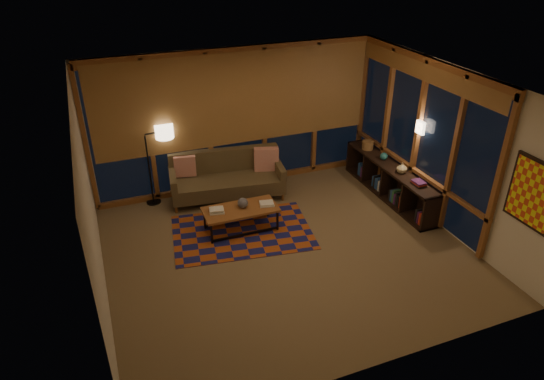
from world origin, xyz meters
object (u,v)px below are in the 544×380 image
object	(u,v)px
sofa	(227,177)
floor_lamp	(149,166)
bookshelf	(390,181)
coffee_table	(241,219)

from	to	relation	value
sofa	floor_lamp	world-z (taller)	floor_lamp
sofa	bookshelf	xyz separation A→B (m)	(2.86, -1.06, -0.10)
coffee_table	bookshelf	world-z (taller)	bookshelf
coffee_table	floor_lamp	size ratio (longest dim) A/B	0.83
sofa	coffee_table	size ratio (longest dim) A/B	1.67
sofa	floor_lamp	distance (m)	1.42
floor_lamp	bookshelf	size ratio (longest dim) A/B	0.58
floor_lamp	bookshelf	distance (m)	4.45
floor_lamp	coffee_table	bearing A→B (deg)	-55.07
sofa	floor_lamp	size ratio (longest dim) A/B	1.39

